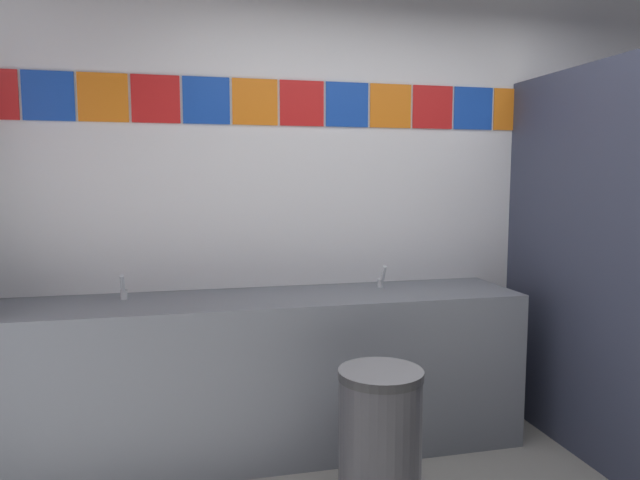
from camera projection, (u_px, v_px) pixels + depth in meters
The scene contains 6 objects.
wall_back at pixel (387, 203), 3.52m from camera, with size 4.59×0.09×2.67m.
vanity_counter at pixel (262, 373), 3.12m from camera, with size 2.85×0.58×0.86m.
faucet_left at pixel (123, 290), 2.99m from camera, with size 0.04×0.10×0.14m.
faucet_right at pixel (382, 279), 3.31m from camera, with size 0.04×0.10×0.14m.
toilet at pixel (625, 374), 3.50m from camera, with size 0.39×0.49×0.74m.
trash_bin at pixel (380, 441), 2.57m from camera, with size 0.38×0.38×0.65m.
Camera 1 is at (-1.21, -1.68, 1.50)m, focal length 32.17 mm.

